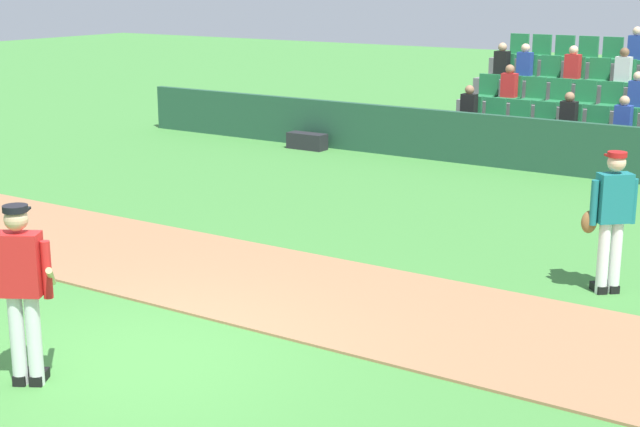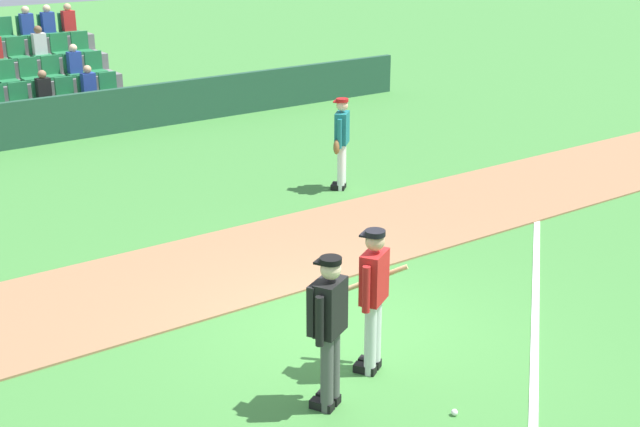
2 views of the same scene
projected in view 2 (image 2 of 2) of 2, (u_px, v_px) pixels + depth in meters
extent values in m
plane|color=#42843A|center=(347.00, 330.00, 11.06)|extent=(80.00, 80.00, 0.00)
cube|color=#9E704C|center=(242.00, 263.00, 13.10)|extent=(28.00, 2.75, 0.03)
cube|color=white|center=(536.00, 287.00, 12.30)|extent=(9.13, 7.94, 0.01)
cube|color=#234C38|center=(48.00, 120.00, 19.53)|extent=(20.00, 0.16, 1.06)
cube|color=slate|center=(19.00, 117.00, 21.42)|extent=(5.00, 3.80, 0.30)
cube|color=slate|center=(34.00, 113.00, 20.32)|extent=(4.90, 0.85, 0.40)
cube|color=#237542|center=(22.00, 105.00, 20.01)|extent=(0.44, 0.40, 0.08)
cube|color=#237542|center=(18.00, 93.00, 20.09)|extent=(0.44, 0.08, 0.50)
cube|color=#237542|center=(46.00, 102.00, 20.31)|extent=(0.44, 0.40, 0.08)
cube|color=#237542|center=(41.00, 90.00, 20.39)|extent=(0.44, 0.08, 0.50)
cube|color=black|center=(44.00, 89.00, 20.25)|extent=(0.32, 0.22, 0.52)
sphere|color=#9E7051|center=(42.00, 74.00, 20.13)|extent=(0.20, 0.20, 0.20)
cube|color=#237542|center=(68.00, 99.00, 20.61)|extent=(0.44, 0.40, 0.08)
cube|color=#237542|center=(64.00, 87.00, 20.69)|extent=(0.44, 0.08, 0.50)
cube|color=#237542|center=(90.00, 96.00, 20.91)|extent=(0.44, 0.40, 0.08)
cube|color=#237542|center=(86.00, 85.00, 20.99)|extent=(0.44, 0.08, 0.50)
cube|color=#263F99|center=(89.00, 84.00, 20.85)|extent=(0.32, 0.22, 0.52)
sphere|color=tan|center=(87.00, 69.00, 20.73)|extent=(0.20, 0.20, 0.20)
cube|color=#237542|center=(112.00, 94.00, 21.21)|extent=(0.44, 0.40, 0.08)
cube|color=#237542|center=(108.00, 82.00, 21.29)|extent=(0.44, 0.08, 0.50)
cube|color=slate|center=(21.00, 90.00, 20.84)|extent=(4.90, 0.85, 0.40)
cube|color=#237542|center=(9.00, 82.00, 20.53)|extent=(0.44, 0.40, 0.08)
cube|color=#237542|center=(5.00, 70.00, 20.61)|extent=(0.44, 0.08, 0.50)
cube|color=#237542|center=(32.00, 79.00, 20.83)|extent=(0.44, 0.40, 0.08)
cube|color=#237542|center=(28.00, 68.00, 20.91)|extent=(0.44, 0.08, 0.50)
cube|color=#237542|center=(55.00, 77.00, 21.13)|extent=(0.44, 0.40, 0.08)
cube|color=#237542|center=(50.00, 66.00, 21.21)|extent=(0.44, 0.08, 0.50)
cube|color=#237542|center=(76.00, 75.00, 21.43)|extent=(0.44, 0.40, 0.08)
cube|color=#237542|center=(72.00, 63.00, 21.51)|extent=(0.44, 0.08, 0.50)
cube|color=#263F99|center=(74.00, 62.00, 21.36)|extent=(0.32, 0.22, 0.52)
sphere|color=beige|center=(73.00, 48.00, 21.24)|extent=(0.20, 0.20, 0.20)
cube|color=#237542|center=(97.00, 72.00, 21.72)|extent=(0.44, 0.40, 0.08)
cube|color=#237542|center=(93.00, 61.00, 21.81)|extent=(0.44, 0.08, 0.50)
cube|color=slate|center=(8.00, 69.00, 21.36)|extent=(4.90, 0.85, 0.40)
cube|color=#237542|center=(19.00, 58.00, 21.34)|extent=(0.44, 0.40, 0.08)
cube|color=#237542|center=(15.00, 47.00, 21.43)|extent=(0.44, 0.08, 0.50)
cube|color=#237542|center=(41.00, 56.00, 21.64)|extent=(0.44, 0.40, 0.08)
cube|color=#237542|center=(37.00, 45.00, 21.73)|extent=(0.44, 0.08, 0.50)
cube|color=silver|center=(39.00, 44.00, 21.58)|extent=(0.32, 0.22, 0.52)
sphere|color=brown|center=(38.00, 30.00, 21.46)|extent=(0.20, 0.20, 0.20)
cube|color=#237542|center=(63.00, 54.00, 21.94)|extent=(0.44, 0.40, 0.08)
cube|color=#237542|center=(59.00, 43.00, 22.03)|extent=(0.44, 0.08, 0.50)
cube|color=#237542|center=(84.00, 52.00, 22.24)|extent=(0.44, 0.40, 0.08)
cube|color=#237542|center=(80.00, 41.00, 22.32)|extent=(0.44, 0.08, 0.50)
cube|color=#237542|center=(7.00, 38.00, 21.86)|extent=(0.44, 0.40, 0.08)
cube|color=#237542|center=(3.00, 27.00, 21.94)|extent=(0.44, 0.08, 0.50)
cube|color=#237542|center=(29.00, 36.00, 22.16)|extent=(0.44, 0.40, 0.08)
cube|color=#237542|center=(25.00, 25.00, 22.24)|extent=(0.44, 0.08, 0.50)
cube|color=#263F99|center=(27.00, 24.00, 22.10)|extent=(0.32, 0.22, 0.52)
sphere|color=beige|center=(25.00, 10.00, 21.98)|extent=(0.20, 0.20, 0.20)
cube|color=#237542|center=(50.00, 34.00, 22.46)|extent=(0.44, 0.40, 0.08)
cube|color=#237542|center=(46.00, 23.00, 22.54)|extent=(0.44, 0.08, 0.50)
cube|color=#263F99|center=(48.00, 22.00, 22.39)|extent=(0.32, 0.22, 0.52)
sphere|color=beige|center=(46.00, 9.00, 22.28)|extent=(0.20, 0.20, 0.20)
cube|color=#237542|center=(70.00, 32.00, 22.76)|extent=(0.44, 0.40, 0.08)
cube|color=#237542|center=(66.00, 22.00, 22.84)|extent=(0.44, 0.08, 0.50)
cube|color=red|center=(69.00, 21.00, 22.69)|extent=(0.32, 0.22, 0.52)
sphere|color=tan|center=(67.00, 7.00, 22.58)|extent=(0.20, 0.20, 0.20)
cylinder|color=silver|center=(370.00, 339.00, 9.88)|extent=(0.14, 0.14, 0.90)
cylinder|color=silver|center=(375.00, 333.00, 10.02)|extent=(0.14, 0.14, 0.90)
cube|color=black|center=(365.00, 369.00, 10.04)|extent=(0.24, 0.28, 0.10)
cube|color=black|center=(370.00, 362.00, 10.18)|extent=(0.24, 0.28, 0.10)
cube|color=red|center=(374.00, 277.00, 9.70)|extent=(0.46, 0.39, 0.60)
cylinder|color=red|center=(366.00, 289.00, 9.50)|extent=(0.09, 0.09, 0.55)
cylinder|color=red|center=(382.00, 273.00, 9.93)|extent=(0.09, 0.09, 0.55)
sphere|color=tan|center=(375.00, 241.00, 9.55)|extent=(0.22, 0.22, 0.22)
cylinder|color=black|center=(375.00, 233.00, 9.52)|extent=(0.23, 0.23, 0.06)
cube|color=black|center=(367.00, 234.00, 9.57)|extent=(0.22, 0.20, 0.02)
cylinder|color=tan|center=(373.00, 279.00, 10.00)|extent=(0.63, 0.58, 0.41)
cylinder|color=#4C4C4C|center=(327.00, 374.00, 9.16)|extent=(0.14, 0.14, 0.90)
cylinder|color=#4C4C4C|center=(334.00, 367.00, 9.29)|extent=(0.14, 0.14, 0.90)
cube|color=black|center=(322.00, 405.00, 9.32)|extent=(0.23, 0.29, 0.10)
cube|color=black|center=(328.00, 398.00, 9.45)|extent=(0.23, 0.29, 0.10)
cube|color=black|center=(331.00, 307.00, 8.97)|extent=(0.46, 0.38, 0.60)
cylinder|color=black|center=(320.00, 321.00, 8.78)|extent=(0.09, 0.09, 0.55)
cylinder|color=black|center=(341.00, 302.00, 9.20)|extent=(0.09, 0.09, 0.55)
sphere|color=beige|center=(331.00, 269.00, 8.83)|extent=(0.22, 0.22, 0.22)
cylinder|color=black|center=(331.00, 260.00, 8.79)|extent=(0.23, 0.23, 0.06)
cube|color=black|center=(322.00, 261.00, 8.84)|extent=(0.22, 0.19, 0.02)
cube|color=black|center=(319.00, 305.00, 9.03)|extent=(0.43, 0.28, 0.56)
cylinder|color=white|center=(341.00, 168.00, 16.31)|extent=(0.14, 0.14, 0.90)
cylinder|color=white|center=(342.00, 165.00, 16.46)|extent=(0.14, 0.14, 0.90)
cube|color=black|center=(338.00, 187.00, 16.46)|extent=(0.26, 0.27, 0.10)
cube|color=black|center=(339.00, 185.00, 16.60)|extent=(0.26, 0.27, 0.10)
cube|color=#197075|center=(342.00, 128.00, 16.13)|extent=(0.44, 0.43, 0.60)
cylinder|color=#197075|center=(340.00, 134.00, 15.92)|extent=(0.09, 0.09, 0.55)
cylinder|color=#197075|center=(344.00, 127.00, 16.38)|extent=(0.09, 0.09, 0.55)
sphere|color=beige|center=(342.00, 105.00, 15.98)|extent=(0.22, 0.22, 0.22)
cylinder|color=#B21919|center=(342.00, 100.00, 15.95)|extent=(0.23, 0.23, 0.06)
cube|color=#B21919|center=(337.00, 101.00, 15.98)|extent=(0.21, 0.21, 0.02)
ellipsoid|color=brown|center=(337.00, 147.00, 15.99)|extent=(0.23, 0.22, 0.28)
sphere|color=white|center=(454.00, 412.00, 9.21)|extent=(0.07, 0.07, 0.07)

